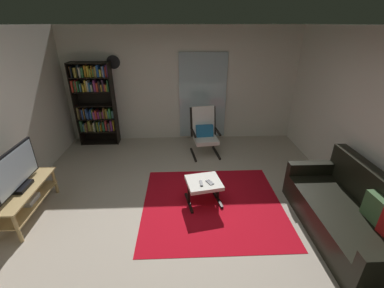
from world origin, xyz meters
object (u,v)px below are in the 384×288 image
(tv_stand, at_px, (25,197))
(wall_clock, at_px, (113,62))
(leather_sofa, at_px, (350,215))
(tv_remote, at_px, (201,183))
(television, at_px, (16,171))
(cell_phone, at_px, (210,182))
(lounge_armchair, at_px, (204,130))
(bookshelf_near_tv, at_px, (95,102))
(ottoman, at_px, (204,185))

(tv_stand, distance_m, wall_clock, 3.24)
(leather_sofa, relative_size, tv_remote, 13.42)
(television, relative_size, cell_phone, 6.83)
(tv_stand, bearing_deg, television, -36.12)
(lounge_armchair, bearing_deg, tv_stand, -145.51)
(tv_remote, bearing_deg, lounge_armchair, 80.82)
(tv_remote, height_order, wall_clock, wall_clock)
(leather_sofa, xyz_separation_m, wall_clock, (-3.70, 3.31, 1.54))
(wall_clock, bearing_deg, leather_sofa, -41.80)
(wall_clock, bearing_deg, cell_phone, -53.90)
(bookshelf_near_tv, bearing_deg, television, -97.77)
(bookshelf_near_tv, relative_size, cell_phone, 13.41)
(ottoman, bearing_deg, tv_stand, -176.00)
(bookshelf_near_tv, xyz_separation_m, wall_clock, (0.49, 0.16, 0.84))
(bookshelf_near_tv, xyz_separation_m, cell_phone, (2.38, -2.43, -0.61))
(lounge_armchair, bearing_deg, ottoman, -95.11)
(wall_clock, bearing_deg, bookshelf_near_tv, -161.99)
(cell_phone, bearing_deg, bookshelf_near_tv, 105.87)
(tv_stand, distance_m, television, 0.45)
(tv_stand, bearing_deg, ottoman, 4.00)
(ottoman, height_order, cell_phone, cell_phone)
(tv_stand, bearing_deg, leather_sofa, -7.24)
(bookshelf_near_tv, relative_size, lounge_armchair, 1.84)
(tv_remote, xyz_separation_m, cell_phone, (0.13, 0.02, -0.00))
(ottoman, height_order, wall_clock, wall_clock)
(leather_sofa, distance_m, wall_clock, 5.19)
(television, bearing_deg, wall_clock, 72.87)
(leather_sofa, height_order, lounge_armchair, lounge_armchair)
(bookshelf_near_tv, distance_m, leather_sofa, 5.28)
(leather_sofa, bearing_deg, wall_clock, 138.20)
(lounge_armchair, xyz_separation_m, ottoman, (-0.16, -1.74, -0.21))
(television, height_order, lounge_armchair, television)
(tv_remote, xyz_separation_m, wall_clock, (-1.76, 2.62, 1.44))
(lounge_armchair, bearing_deg, cell_phone, -92.17)
(television, height_order, bookshelf_near_tv, bookshelf_near_tv)
(lounge_armchair, height_order, cell_phone, lounge_armchair)
(lounge_armchair, bearing_deg, tv_remote, -96.35)
(leather_sofa, bearing_deg, cell_phone, 158.44)
(lounge_armchair, relative_size, wall_clock, 3.53)
(tv_remote, bearing_deg, wall_clock, 121.04)
(tv_remote, relative_size, wall_clock, 0.50)
(television, distance_m, wall_clock, 3.06)
(ottoman, relative_size, tv_remote, 4.17)
(ottoman, distance_m, cell_phone, 0.12)
(lounge_armchair, distance_m, cell_phone, 1.79)
(leather_sofa, height_order, ottoman, leather_sofa)
(tv_stand, xyz_separation_m, cell_phone, (2.73, 0.14, 0.09))
(lounge_armchair, xyz_separation_m, cell_phone, (-0.07, -1.79, -0.13))
(ottoman, bearing_deg, wall_clock, 125.31)
(leather_sofa, height_order, cell_phone, leather_sofa)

